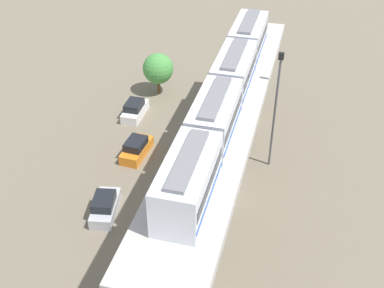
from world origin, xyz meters
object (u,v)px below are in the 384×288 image
at_px(parked_car_white, 135,110).
at_px(parked_car_silver, 105,206).
at_px(train, 225,94).
at_px(tree_near_viaduct, 158,69).
at_px(parked_car_orange, 137,149).
at_px(signal_post, 275,107).

bearing_deg(parked_car_white, parked_car_silver, 100.44).
height_order(train, tree_near_viaduct, train).
bearing_deg(train, parked_car_orange, -24.01).
bearing_deg(parked_car_silver, parked_car_white, -89.34).
bearing_deg(tree_near_viaduct, parked_car_silver, 95.43).
xyz_separation_m(train, parked_car_silver, (8.73, 4.21, -9.47)).
distance_m(train, parked_car_orange, 13.67).
xyz_separation_m(train, tree_near_viaduct, (10.65, -16.00, -7.11)).
xyz_separation_m(parked_car_silver, tree_near_viaduct, (1.92, -20.22, 2.36)).
bearing_deg(parked_car_orange, parked_car_silver, 95.75).
relative_size(parked_car_white, parked_car_silver, 0.95).
bearing_deg(signal_post, parked_car_orange, 8.11).
relative_size(train, parked_car_orange, 6.37).
height_order(parked_car_orange, tree_near_viaduct, tree_near_viaduct).
relative_size(tree_near_viaduct, signal_post, 0.43).
bearing_deg(parked_car_orange, train, 159.80).
bearing_deg(parked_car_silver, train, -164.55).
bearing_deg(train, parked_car_white, -42.42).
relative_size(parked_car_white, signal_post, 0.37).
height_order(train, parked_car_white, train).
xyz_separation_m(parked_car_white, parked_car_orange, (-2.60, 6.59, 0.00)).
bearing_deg(parked_car_silver, parked_car_orange, -98.38).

